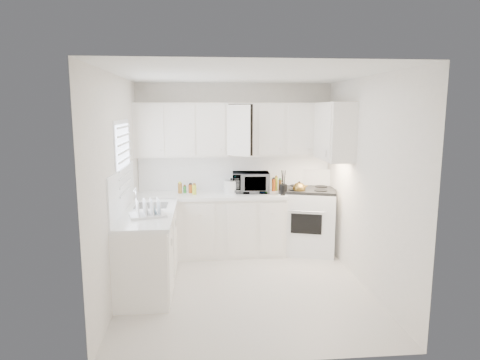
{
  "coord_description": "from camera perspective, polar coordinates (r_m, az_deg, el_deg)",
  "views": [
    {
      "loc": [
        -0.52,
        -4.96,
        2.2
      ],
      "look_at": [
        0.0,
        0.7,
        1.25
      ],
      "focal_mm": 31.6,
      "sensor_mm": 36.0,
      "label": 1
    }
  ],
  "objects": [
    {
      "name": "wall_front",
      "position": [
        3.52,
        3.41,
        -5.36
      ],
      "size": [
        3.0,
        0.0,
        3.0
      ],
      "primitive_type": "plane",
      "rotation": [
        -1.57,
        0.0,
        0.0
      ],
      "color": "white",
      "rests_on": "ground"
    },
    {
      "name": "backsplash_back",
      "position": [
        6.65,
        -0.7,
        1.05
      ],
      "size": [
        2.98,
        0.02,
        0.55
      ],
      "primitive_type": "cube",
      "color": "white",
      "rests_on": "wall_back"
    },
    {
      "name": "utensil_crock",
      "position": [
        6.27,
        5.87,
        -0.3
      ],
      "size": [
        0.14,
        0.14,
        0.38
      ],
      "primitive_type": null,
      "rotation": [
        0.0,
        0.0,
        -0.1
      ],
      "color": "black",
      "rests_on": "countertop_back"
    },
    {
      "name": "spice_left_3",
      "position": [
        6.41,
        -6.09,
        -1.23
      ],
      "size": [
        0.06,
        0.06,
        0.13
      ],
      "primitive_type": "cylinder",
      "color": "#D4E135",
      "rests_on": "countertop_back"
    },
    {
      "name": "lower_cabinets_left",
      "position": [
        5.5,
        -12.24,
        -9.31
      ],
      "size": [
        0.6,
        1.6,
        0.9
      ],
      "primitive_type": null,
      "color": "white",
      "rests_on": "floor"
    },
    {
      "name": "spice_left_2",
      "position": [
        6.5,
        -6.74,
        -1.09
      ],
      "size": [
        0.06,
        0.06,
        0.13
      ],
      "primitive_type": "cylinder",
      "color": "#B94E18",
      "rests_on": "countertop_back"
    },
    {
      "name": "microwave",
      "position": [
        6.44,
        1.45,
        -0.01
      ],
      "size": [
        0.57,
        0.34,
        0.38
      ],
      "primitive_type": "imported",
      "rotation": [
        0.0,
        0.0,
        -0.06
      ],
      "color": "gray",
      "rests_on": "countertop_back"
    },
    {
      "name": "backsplash_left",
      "position": [
        5.35,
        -15.62,
        -1.38
      ],
      "size": [
        0.02,
        1.6,
        0.55
      ],
      "primitive_type": "cube",
      "color": "white",
      "rests_on": "wall_left"
    },
    {
      "name": "spice_left_0",
      "position": [
        6.5,
        -8.06,
        -1.11
      ],
      "size": [
        0.06,
        0.06,
        0.13
      ],
      "primitive_type": "cylinder",
      "color": "olive",
      "rests_on": "countertop_back"
    },
    {
      "name": "wall_left",
      "position": [
        5.14,
        -16.16,
        -0.98
      ],
      "size": [
        0.0,
        3.2,
        3.2
      ],
      "primitive_type": "plane",
      "rotation": [
        1.57,
        0.0,
        1.57
      ],
      "color": "white",
      "rests_on": "ground"
    },
    {
      "name": "dish_rack",
      "position": [
        5.12,
        -12.4,
        -3.57
      ],
      "size": [
        0.48,
        0.41,
        0.23
      ],
      "primitive_type": null,
      "rotation": [
        0.0,
        0.0,
        0.25
      ],
      "color": "white",
      "rests_on": "countertop_left"
    },
    {
      "name": "tea_kettle",
      "position": [
        6.36,
        7.99,
        -1.04
      ],
      "size": [
        0.29,
        0.27,
        0.22
      ],
      "primitive_type": null,
      "rotation": [
        0.0,
        0.0,
        -0.37
      ],
      "color": "olive",
      "rests_on": "stove"
    },
    {
      "name": "paper_towel",
      "position": [
        6.57,
        -0.04,
        -0.28
      ],
      "size": [
        0.12,
        0.12,
        0.27
      ],
      "primitive_type": "cylinder",
      "color": "white",
      "rests_on": "countertop_back"
    },
    {
      "name": "upper_cabinets_back",
      "position": [
        6.46,
        -0.59,
        3.26
      ],
      "size": [
        3.0,
        0.33,
        0.8
      ],
      "primitive_type": null,
      "color": "white",
      "rests_on": "wall_back"
    },
    {
      "name": "wall_right",
      "position": [
        5.43,
        16.66,
        -0.46
      ],
      "size": [
        0.0,
        3.2,
        3.2
      ],
      "primitive_type": "plane",
      "rotation": [
        1.57,
        0.0,
        -1.57
      ],
      "color": "white",
      "rests_on": "ground"
    },
    {
      "name": "sink",
      "position": [
        5.67,
        -11.93,
        -2.22
      ],
      "size": [
        0.42,
        0.38,
        0.3
      ],
      "primitive_type": null,
      "color": "gray",
      "rests_on": "countertop_left"
    },
    {
      "name": "countertop_back",
      "position": [
        6.38,
        -3.97,
        -2.06
      ],
      "size": [
        2.24,
        0.64,
        0.05
      ],
      "primitive_type": "cube",
      "color": "white",
      "rests_on": "lower_cabinets_back"
    },
    {
      "name": "ceiling",
      "position": [
        5.01,
        0.75,
        14.06
      ],
      "size": [
        3.2,
        3.2,
        0.0
      ],
      "primitive_type": "plane",
      "rotation": [
        3.14,
        0.0,
        0.0
      ],
      "color": "white",
      "rests_on": "ground"
    },
    {
      "name": "sauce_right_0",
      "position": [
        6.62,
        4.41,
        -0.59
      ],
      "size": [
        0.06,
        0.06,
        0.19
      ],
      "primitive_type": "cylinder",
      "color": "#B94E18",
      "rests_on": "countertop_back"
    },
    {
      "name": "lower_cabinets_back",
      "position": [
        6.51,
        -3.92,
        -6.14
      ],
      "size": [
        2.22,
        0.6,
        0.9
      ],
      "primitive_type": null,
      "color": "white",
      "rests_on": "floor"
    },
    {
      "name": "countertop_left",
      "position": [
        5.36,
        -12.31,
        -4.5
      ],
      "size": [
        0.64,
        1.62,
        0.05
      ],
      "primitive_type": "cube",
      "color": "white",
      "rests_on": "lower_cabinets_left"
    },
    {
      "name": "wall_back",
      "position": [
        6.65,
        -0.7,
        1.7
      ],
      "size": [
        3.0,
        0.0,
        3.0
      ],
      "primitive_type": "plane",
      "rotation": [
        1.57,
        0.0,
        0.0
      ],
      "color": "white",
      "rests_on": "ground"
    },
    {
      "name": "floor",
      "position": [
        5.46,
        0.69,
        -14.31
      ],
      "size": [
        3.2,
        3.2,
        0.0
      ],
      "primitive_type": "plane",
      "color": "silver",
      "rests_on": "ground"
    },
    {
      "name": "sauce_right_1",
      "position": [
        6.57,
        4.97,
        -0.68
      ],
      "size": [
        0.06,
        0.06,
        0.19
      ],
      "primitive_type": "cylinder",
      "color": "#D4E135",
      "rests_on": "countertop_back"
    },
    {
      "name": "upper_cabinets_right",
      "position": [
        6.11,
        12.47,
        2.68
      ],
      "size": [
        0.33,
        0.9,
        0.8
      ],
      "primitive_type": null,
      "color": "white",
      "rests_on": "wall_right"
    },
    {
      "name": "sauce_right_2",
      "position": [
        6.64,
        5.34,
        -0.58
      ],
      "size": [
        0.06,
        0.06,
        0.19
      ],
      "primitive_type": "cylinder",
      "color": "#503717",
      "rests_on": "countertop_back"
    },
    {
      "name": "spice_left_1",
      "position": [
        6.41,
        -7.43,
        -1.25
      ],
      "size": [
        0.06,
        0.06,
        0.13
      ],
      "primitive_type": "cylinder",
      "color": "#287A2D",
      "rests_on": "countertop_back"
    },
    {
      "name": "frying_pan",
      "position": [
        6.77,
        10.33,
        -1.19
      ],
      "size": [
        0.34,
        0.47,
        0.04
      ],
      "primitive_type": null,
      "rotation": [
        0.0,
        0.0,
        0.23
      ],
      "color": "black",
      "rests_on": "stove"
    },
    {
      "name": "rice_cooker",
      "position": [
        6.37,
        -1.17,
        -0.78
      ],
      "size": [
        0.27,
        0.27,
        0.23
      ],
      "primitive_type": null,
      "rotation": [
        0.0,
        0.0,
        0.17
      ],
      "color": "white",
      "rests_on": "countertop_back"
    },
    {
      "name": "stove",
      "position": [
        6.64,
        9.11,
        -4.2
      ],
      "size": [
        1.0,
        0.9,
        1.29
      ],
      "primitive_type": null,
      "rotation": [
        0.0,
        0.0,
        -0.3
      ],
      "color": "white",
      "rests_on": "floor"
    },
    {
      "name": "window_blinds",
      "position": [
        5.44,
        -15.38,
        2.28
      ],
      "size": [
        0.06,
        0.96,
        1.06
      ],
      "primitive_type": null,
      "color": "white",
      "rests_on": "wall_left"
    }
  ]
}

